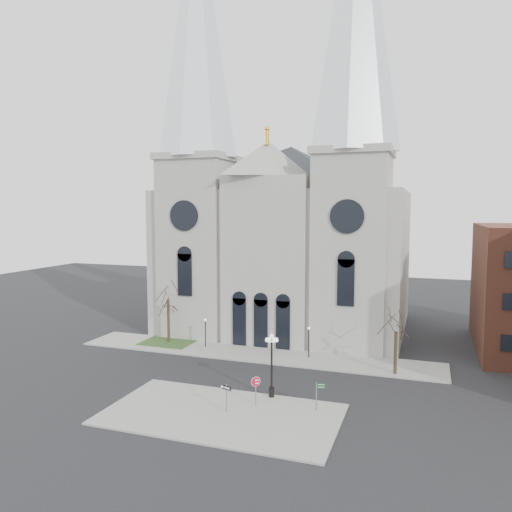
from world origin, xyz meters
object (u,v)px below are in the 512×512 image
(globe_lamp, at_px, (272,357))
(street_name_sign, at_px, (317,394))
(one_way_sign, at_px, (226,393))
(stop_sign, at_px, (256,384))

(globe_lamp, height_order, street_name_sign, globe_lamp)
(one_way_sign, distance_m, street_name_sign, 7.08)
(stop_sign, height_order, one_way_sign, stop_sign)
(globe_lamp, distance_m, one_way_sign, 5.13)
(stop_sign, relative_size, one_way_sign, 1.05)
(globe_lamp, relative_size, street_name_sign, 2.40)
(one_way_sign, height_order, street_name_sign, street_name_sign)
(street_name_sign, bearing_deg, stop_sign, 169.18)
(one_way_sign, bearing_deg, stop_sign, 70.39)
(stop_sign, bearing_deg, one_way_sign, -146.49)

